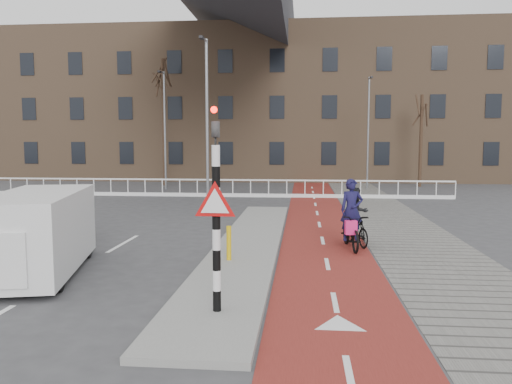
{
  "coord_description": "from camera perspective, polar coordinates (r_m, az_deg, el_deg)",
  "views": [
    {
      "loc": [
        0.86,
        -10.34,
        3.05
      ],
      "look_at": [
        -0.57,
        5.0,
        1.5
      ],
      "focal_mm": 35.0,
      "sensor_mm": 36.0,
      "label": 1
    }
  ],
  "objects": [
    {
      "name": "bollard",
      "position": [
        12.47,
        -3.12,
        -5.84
      ],
      "size": [
        0.12,
        0.12,
        0.85
      ],
      "primitive_type": "cylinder",
      "color": "#DEB20C",
      "rests_on": "curb_island"
    },
    {
      "name": "traffic_signal",
      "position": [
        8.51,
        -4.6,
        -1.44
      ],
      "size": [
        0.8,
        0.8,
        3.68
      ],
      "color": "black",
      "rests_on": "curb_island"
    },
    {
      "name": "townhouse_row",
      "position": [
        42.78,
        0.14,
        12.14
      ],
      "size": [
        46.0,
        10.0,
        15.9
      ],
      "color": "#7F6047",
      "rests_on": "ground"
    },
    {
      "name": "cyclist_far",
      "position": [
        14.94,
        11.4,
        -3.34
      ],
      "size": [
        0.93,
        1.62,
        1.71
      ],
      "rotation": [
        0.0,
        0.0,
        0.33
      ],
      "color": "black",
      "rests_on": "bike_lane"
    },
    {
      "name": "sidewalk",
      "position": [
        20.85,
        14.8,
        -2.84
      ],
      "size": [
        3.0,
        60.0,
        0.01
      ],
      "primitive_type": "cube",
      "color": "slate",
      "rests_on": "ground"
    },
    {
      "name": "van",
      "position": [
        12.55,
        -23.68,
        -4.16
      ],
      "size": [
        2.73,
        4.69,
        1.89
      ],
      "rotation": [
        0.0,
        0.0,
        0.23
      ],
      "color": "silver",
      "rests_on": "ground"
    },
    {
      "name": "streetlight_near",
      "position": [
        21.54,
        -5.6,
        7.39
      ],
      "size": [
        0.12,
        0.12,
        7.35
      ],
      "primitive_type": "cylinder",
      "color": "slate",
      "rests_on": "ground"
    },
    {
      "name": "cyclist_near",
      "position": [
        14.47,
        10.84,
        -3.79
      ],
      "size": [
        0.89,
        1.99,
        2.0
      ],
      "rotation": [
        0.0,
        0.0,
        0.12
      ],
      "color": "black",
      "rests_on": "bike_lane"
    },
    {
      "name": "curb_island",
      "position": [
        14.73,
        -0.86,
        -5.97
      ],
      "size": [
        1.8,
        16.0,
        0.12
      ],
      "primitive_type": "cube",
      "color": "gray",
      "rests_on": "ground"
    },
    {
      "name": "tree_right",
      "position": [
        35.73,
        18.33,
        5.55
      ],
      "size": [
        0.22,
        0.22,
        6.21
      ],
      "primitive_type": "cylinder",
      "color": "black",
      "rests_on": "ground"
    },
    {
      "name": "bike_lane",
      "position": [
        20.58,
        7.08,
        -2.81
      ],
      "size": [
        2.5,
        60.0,
        0.01
      ],
      "primitive_type": "cube",
      "color": "maroon",
      "rests_on": "ground"
    },
    {
      "name": "streetlight_left",
      "position": [
        32.68,
        -10.37,
        6.87
      ],
      "size": [
        0.12,
        0.12,
        7.49
      ],
      "primitive_type": "cylinder",
      "color": "slate",
      "rests_on": "ground"
    },
    {
      "name": "ground",
      "position": [
        10.81,
        0.56,
        -10.64
      ],
      "size": [
        120.0,
        120.0,
        0.0
      ],
      "primitive_type": "plane",
      "color": "#38383A",
      "rests_on": "ground"
    },
    {
      "name": "railing",
      "position": [
        28.1,
        -6.72,
        0.11
      ],
      "size": [
        28.0,
        0.1,
        0.99
      ],
      "color": "silver",
      "rests_on": "ground"
    },
    {
      "name": "tree_mid",
      "position": [
        35.74,
        -10.49,
        7.8
      ],
      "size": [
        0.25,
        0.25,
        8.78
      ],
      "primitive_type": "cylinder",
      "color": "black",
      "rests_on": "ground"
    },
    {
      "name": "streetlight_right",
      "position": [
        33.67,
        12.69,
        6.58
      ],
      "size": [
        0.12,
        0.12,
        7.24
      ],
      "primitive_type": "cylinder",
      "color": "slate",
      "rests_on": "ground"
    }
  ]
}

